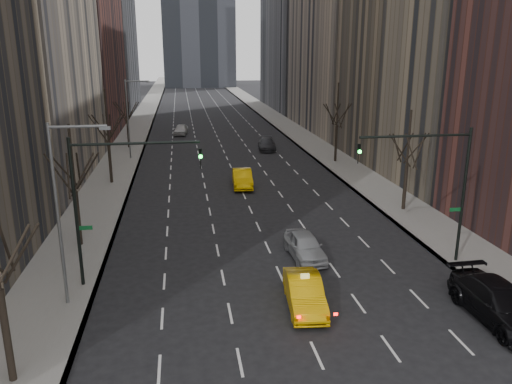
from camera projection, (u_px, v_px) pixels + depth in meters
name	position (u px, v px, depth m)	size (l,w,h in m)	color
sidewalk_left	(138.00, 127.00, 81.85)	(4.50, 320.00, 0.15)	slate
sidewalk_right	(284.00, 124.00, 85.37)	(4.50, 320.00, 0.15)	slate
tree_lw_a	(0.00, 291.00, 18.09)	(3.36, 3.50, 8.28)	black
tree_lw_b	(75.00, 191.00, 31.44)	(3.36, 3.50, 7.82)	black
tree_lw_c	(108.00, 142.00, 46.57)	(3.36, 3.50, 8.74)	black
tree_lw_d	(127.00, 121.00, 63.81)	(3.36, 3.50, 7.36)	black
tree_rw_b	(407.00, 165.00, 38.70)	(3.36, 3.50, 7.82)	black
tree_rw_c	(337.00, 127.00, 55.73)	(3.36, 3.50, 8.74)	black
traffic_mast_left	(108.00, 188.00, 25.66)	(6.69, 0.39, 8.00)	black
traffic_mast_right	(438.00, 175.00, 28.29)	(6.69, 0.39, 8.00)	black
streetlight_near	(64.00, 197.00, 23.48)	(2.83, 0.22, 9.00)	slate
streetlight_far	(131.00, 111.00, 56.76)	(2.83, 0.22, 9.00)	slate
taxi_sedan	(304.00, 293.00, 24.59)	(1.66, 4.75, 1.57)	#D89F04
silver_sedan_ahead	(305.00, 246.00, 30.47)	(1.85, 4.60, 1.57)	#93959A
parked_suv_black	(499.00, 303.00, 23.36)	(2.48, 6.11, 1.77)	black
far_taxi	(242.00, 178.00, 46.37)	(1.73, 4.96, 1.64)	#FFBF05
far_suv_grey	(267.00, 144.00, 63.63)	(2.07, 5.10, 1.48)	#2D2E32
far_car_white	(181.00, 130.00, 75.04)	(1.83, 4.56, 1.55)	silver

